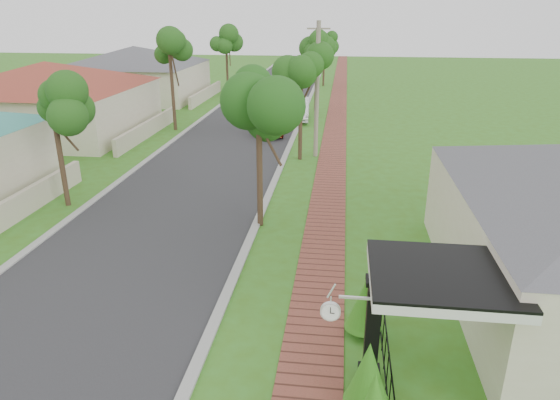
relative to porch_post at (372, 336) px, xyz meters
The scene contains 16 objects.
ground 4.79m from the porch_post, 167.60° to the left, with size 160.00×160.00×0.00m, color #3D6E1A.
road 22.34m from the porch_post, 109.77° to the left, with size 7.00×120.00×0.02m, color #28282B.
kerb_right 21.39m from the porch_post, 100.52° to the left, with size 0.30×120.00×0.10m, color #9E9E99.
kerb_left 23.83m from the porch_post, 118.07° to the left, with size 0.30×120.00×0.10m, color #9E9E99.
sidewalk 21.07m from the porch_post, 93.54° to the left, with size 1.50×120.00×0.03m, color brown.
porch_post is the anchor object (origin of this frame).
picket_fence 1.21m from the porch_post, 70.71° to the left, with size 0.03×8.02×1.00m.
street_trees 29.02m from the porch_post, 104.93° to the left, with size 10.70×37.65×5.89m.
hedge_row 0.89m from the porch_post, 96.68° to the right, with size 0.88×4.84×2.15m.
far_house_red 28.70m from the porch_post, 132.91° to the left, with size 15.56×15.56×4.60m.
far_house_grey 40.09m from the porch_post, 119.15° to the left, with size 15.56×15.56×4.60m.
parked_car_red 23.39m from the porch_post, 103.73° to the left, with size 1.70×4.23×1.44m, color maroon.
parked_car_white 27.69m from the porch_post, 98.62° to the left, with size 1.63×4.68×1.54m, color white.
near_tree 9.39m from the porch_post, 115.11° to the left, with size 2.11×2.11×5.40m.
utility_pole 18.05m from the porch_post, 97.23° to the left, with size 1.20×0.24×7.12m.
station_clock 1.26m from the porch_post, 155.06° to the right, with size 1.06×0.13×0.59m.
Camera 1 is at (3.72, -10.10, 7.66)m, focal length 32.00 mm.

